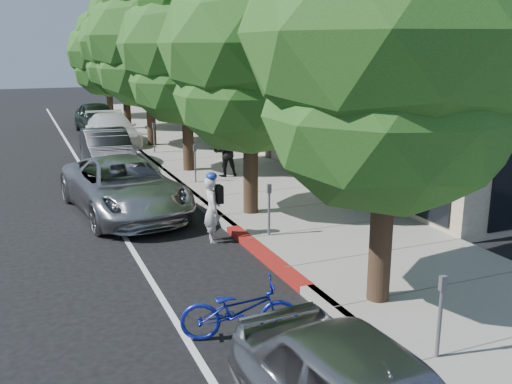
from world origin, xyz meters
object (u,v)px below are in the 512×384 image
street_tree_1 (250,48)px  street_tree_0 (392,41)px  dark_sedan (106,149)px  bicycle (240,310)px  silver_suv (124,187)px  pedestrian (225,152)px  street_tree_5 (107,53)px  dark_suv_far (97,118)px  street_tree_4 (123,44)px  street_tree_2 (185,47)px  street_tree_3 (148,39)px  cyclist (212,210)px  white_pickup (112,130)px

street_tree_1 → street_tree_0: bearing=-90.0°
dark_sedan → bicycle: bearing=-90.4°
silver_suv → dark_sedan: silver_suv is taller
bicycle → pedestrian: (3.58, 10.61, 0.50)m
street_tree_0 → street_tree_5: 30.00m
street_tree_1 → silver_suv: (-3.10, 1.72, -3.74)m
street_tree_5 → street_tree_1: bearing=-90.0°
silver_suv → dark_suv_far: dark_suv_far is taller
bicycle → street_tree_4: bearing=11.0°
street_tree_5 → dark_sedan: 16.51m
street_tree_4 → silver_suv: bearing=-100.8°
street_tree_1 → street_tree_2: size_ratio=1.00×
street_tree_4 → street_tree_0: bearing=-90.0°
street_tree_4 → street_tree_1: bearing=-90.0°
silver_suv → pedestrian: (3.98, 2.77, 0.23)m
street_tree_0 → street_tree_3: bearing=90.0°
cyclist → dark_sedan: size_ratio=0.35×
street_tree_2 → pedestrian: street_tree_2 is taller
street_tree_4 → dark_sedan: (-2.63, -9.94, -3.93)m
street_tree_5 → bicycle: street_tree_5 is taller
bicycle → dark_sedan: (0.07, 14.19, 0.26)m
white_pickup → dark_sedan: bearing=-101.0°
street_tree_1 → white_pickup: 13.85m
street_tree_0 → street_tree_4: 24.00m
street_tree_4 → pedestrian: street_tree_4 is taller
silver_suv → street_tree_5: bearing=75.5°
street_tree_1 → street_tree_4: size_ratio=0.96×
street_tree_2 → silver_suv: bearing=-125.9°
street_tree_0 → street_tree_1: size_ratio=1.03×
street_tree_1 → street_tree_4: (-0.00, 18.00, 0.18)m
pedestrian → silver_suv: bearing=37.1°
street_tree_5 → cyclist: (-1.60, -25.50, -3.38)m
silver_suv → dark_suv_far: (1.46, 16.19, 0.06)m
cyclist → white_pickup: (-0.00, 14.72, -0.05)m
street_tree_3 → dark_sedan: street_tree_3 is taller
street_tree_3 → white_pickup: bearing=142.5°
street_tree_0 → dark_suv_far: street_tree_0 is taller
street_tree_2 → street_tree_4: (-0.00, 12.00, 0.16)m
pedestrian → street_tree_5: bearing=-85.1°
bicycle → street_tree_2: bearing=4.8°
silver_suv → dark_sedan: size_ratio=1.21×
street_tree_2 → street_tree_3: bearing=90.0°
street_tree_0 → pedestrian: size_ratio=4.49×
street_tree_0 → cyclist: size_ratio=4.81×
street_tree_5 → white_pickup: (-1.60, -10.77, -3.43)m
street_tree_3 → pedestrian: bearing=-83.3°
street_tree_0 → dark_suv_far: (-1.64, 23.91, -3.80)m
bicycle → street_tree_5: bearing=12.3°
pedestrian → street_tree_1: bearing=81.2°
street_tree_0 → dark_sedan: 14.82m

